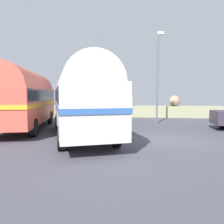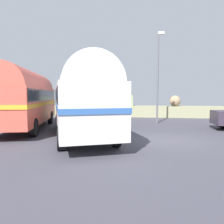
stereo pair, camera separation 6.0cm
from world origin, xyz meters
name	(u,v)px [view 2 (the right image)]	position (x,y,z in m)	size (l,w,h in m)	color
ground	(164,141)	(0.00, 0.00, 0.01)	(32.00, 26.00, 0.02)	#3D3D46
breakwater	(156,111)	(0.28, 11.80, 0.65)	(31.36, 2.27, 2.31)	gray
vintage_coach	(81,97)	(-4.12, 0.34, 2.05)	(5.52, 8.84, 3.70)	black
second_coach	(25,97)	(-8.25, 2.28, 2.05)	(4.48, 8.91, 3.70)	black
lamp_post	(158,74)	(0.09, 6.48, 3.72)	(0.44, 1.11, 6.61)	#5B5B60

